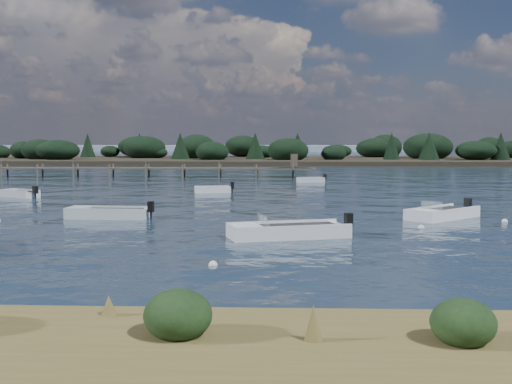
{
  "coord_description": "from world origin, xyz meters",
  "views": [
    {
      "loc": [
        2.53,
        -26.56,
        4.26
      ],
      "look_at": [
        0.92,
        14.0,
        1.0
      ],
      "focal_mm": 45.0,
      "sensor_mm": 36.0,
      "label": 1
    }
  ],
  "objects_px": {
    "dinghy_mid_white_a": "(288,233)",
    "tender_far_white": "(213,191)",
    "tender_far_grey": "(20,195)",
    "tender_far_grey_b": "(311,181)",
    "dinghy_mid_white_b": "(442,216)",
    "jetty": "(75,168)",
    "dinghy_mid_grey": "(108,215)"
  },
  "relations": [
    {
      "from": "dinghy_mid_white_a",
      "to": "tender_far_white",
      "type": "bearing_deg",
      "value": 103.85
    },
    {
      "from": "tender_far_white",
      "to": "tender_far_grey",
      "type": "distance_m",
      "value": 14.88
    },
    {
      "from": "dinghy_mid_white_a",
      "to": "jetty",
      "type": "bearing_deg",
      "value": 117.85
    },
    {
      "from": "dinghy_mid_white_b",
      "to": "tender_far_white",
      "type": "bearing_deg",
      "value": 130.63
    },
    {
      "from": "dinghy_mid_white_b",
      "to": "dinghy_mid_grey",
      "type": "relative_size",
      "value": 0.97
    },
    {
      "from": "tender_far_white",
      "to": "tender_far_grey",
      "type": "relative_size",
      "value": 0.94
    },
    {
      "from": "tender_far_white",
      "to": "dinghy_mid_white_a",
      "type": "distance_m",
      "value": 24.72
    },
    {
      "from": "tender_far_grey_b",
      "to": "dinghy_mid_white_b",
      "type": "height_order",
      "value": "dinghy_mid_white_b"
    },
    {
      "from": "dinghy_mid_grey",
      "to": "tender_far_grey",
      "type": "relative_size",
      "value": 1.39
    },
    {
      "from": "dinghy_mid_white_b",
      "to": "dinghy_mid_white_a",
      "type": "height_order",
      "value": "dinghy_mid_white_a"
    },
    {
      "from": "tender_far_grey_b",
      "to": "dinghy_mid_white_a",
      "type": "distance_m",
      "value": 37.54
    },
    {
      "from": "tender_far_grey_b",
      "to": "tender_far_grey",
      "type": "distance_m",
      "value": 29.05
    },
    {
      "from": "tender_far_white",
      "to": "dinghy_mid_white_a",
      "type": "height_order",
      "value": "dinghy_mid_white_a"
    },
    {
      "from": "dinghy_mid_grey",
      "to": "jetty",
      "type": "xyz_separation_m",
      "value": [
        -14.72,
        39.85,
        0.82
      ]
    },
    {
      "from": "dinghy_mid_white_a",
      "to": "jetty",
      "type": "relative_size",
      "value": 0.09
    },
    {
      "from": "dinghy_mid_grey",
      "to": "dinghy_mid_white_a",
      "type": "bearing_deg",
      "value": -33.98
    },
    {
      "from": "tender_far_grey",
      "to": "jetty",
      "type": "relative_size",
      "value": 0.05
    },
    {
      "from": "dinghy_mid_grey",
      "to": "jetty",
      "type": "bearing_deg",
      "value": 110.27
    },
    {
      "from": "dinghy_mid_grey",
      "to": "tender_far_grey",
      "type": "height_order",
      "value": "dinghy_mid_grey"
    },
    {
      "from": "dinghy_mid_white_b",
      "to": "jetty",
      "type": "relative_size",
      "value": 0.07
    },
    {
      "from": "dinghy_mid_white_b",
      "to": "jetty",
      "type": "bearing_deg",
      "value": 130.08
    },
    {
      "from": "tender_far_grey_b",
      "to": "tender_far_white",
      "type": "distance_m",
      "value": 15.96
    },
    {
      "from": "dinghy_mid_white_a",
      "to": "tender_far_grey",
      "type": "height_order",
      "value": "dinghy_mid_white_a"
    },
    {
      "from": "tender_far_grey_b",
      "to": "jetty",
      "type": "height_order",
      "value": "jetty"
    },
    {
      "from": "tender_far_grey_b",
      "to": "dinghy_mid_white_a",
      "type": "bearing_deg",
      "value": -94.12
    },
    {
      "from": "tender_far_white",
      "to": "jetty",
      "type": "relative_size",
      "value": 0.05
    },
    {
      "from": "tender_far_white",
      "to": "tender_far_grey",
      "type": "height_order",
      "value": "tender_far_grey"
    },
    {
      "from": "tender_far_grey_b",
      "to": "dinghy_mid_grey",
      "type": "bearing_deg",
      "value": -112.16
    },
    {
      "from": "tender_far_grey",
      "to": "tender_far_white",
      "type": "bearing_deg",
      "value": 18.16
    },
    {
      "from": "dinghy_mid_white_a",
      "to": "jetty",
      "type": "distance_m",
      "value": 52.59
    },
    {
      "from": "dinghy_mid_white_a",
      "to": "tender_far_grey",
      "type": "distance_m",
      "value": 27.88
    },
    {
      "from": "tender_far_white",
      "to": "dinghy_mid_grey",
      "type": "relative_size",
      "value": 0.68
    }
  ]
}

